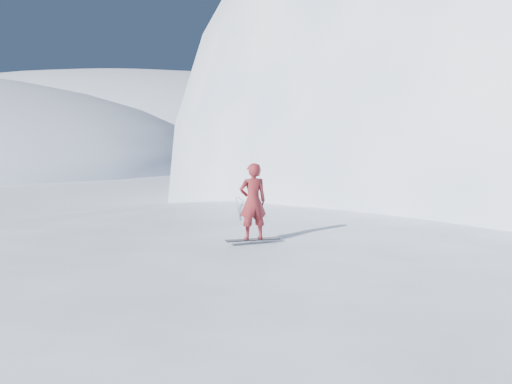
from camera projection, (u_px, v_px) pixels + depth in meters
ground at (261, 325)px, 15.07m from camera, size 400.00×400.00×0.00m
near_ridge at (299, 294)px, 17.97m from camera, size 36.00×28.00×4.80m
peak_shoulder at (450, 216)px, 34.12m from camera, size 28.00×24.00×18.00m
far_ridge_c at (116, 153)px, 127.18m from camera, size 140.00×90.00×36.00m
wind_bumps at (247, 301)px, 17.22m from camera, size 16.00×14.40×1.00m
snowboard at (253, 240)px, 14.22m from camera, size 1.38×0.75×0.02m
snowboarder at (253, 201)px, 14.12m from camera, size 0.81×0.68×1.91m
board_tracks at (244, 207)px, 20.27m from camera, size 1.66×5.96×0.04m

